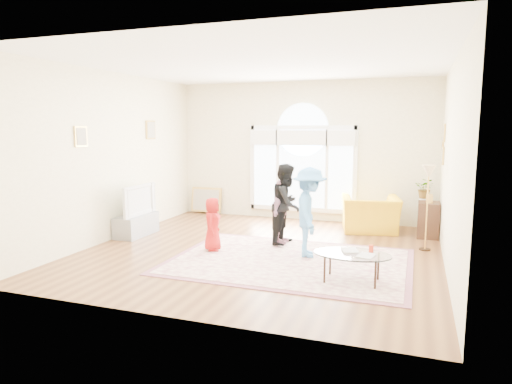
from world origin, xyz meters
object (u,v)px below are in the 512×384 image
(armchair, at_px, (370,214))
(area_rug, at_px, (289,261))
(tv_console, at_px, (136,225))
(coffee_table, at_px, (352,255))
(television, at_px, (136,200))

(armchair, bearing_deg, area_rug, 57.59)
(area_rug, bearing_deg, tv_console, 167.71)
(coffee_table, relative_size, armchair, 0.96)
(area_rug, relative_size, tv_console, 3.60)
(television, relative_size, coffee_table, 0.97)
(armchair, bearing_deg, television, 11.95)
(tv_console, height_order, armchair, armchair)
(television, xyz_separation_m, armchair, (4.39, 1.90, -0.35))
(area_rug, distance_m, armchair, 2.85)
(area_rug, distance_m, coffee_table, 1.33)
(area_rug, relative_size, coffee_table, 3.31)
(area_rug, bearing_deg, armchair, 69.03)
(armchair, bearing_deg, coffee_table, 79.83)
(tv_console, distance_m, armchair, 4.80)
(tv_console, relative_size, television, 0.95)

